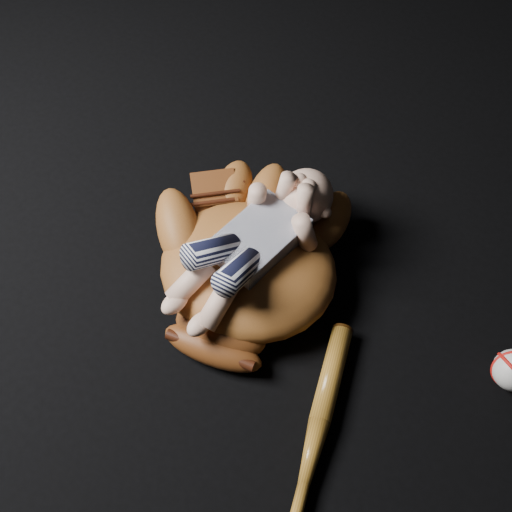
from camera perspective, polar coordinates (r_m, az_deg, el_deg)
name	(u,v)px	position (r m, az deg, el deg)	size (l,w,h in m)	color
baseball_glove	(248,263)	(1.18, -0.71, -0.67)	(0.41, 0.47, 0.15)	brown
newborn_baby	(247,245)	(1.13, -0.79, 0.98)	(0.18, 0.39, 0.16)	#E3AF92
baseball_bat	(316,434)	(1.10, 5.40, -15.48)	(0.04, 0.40, 0.04)	#96611D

